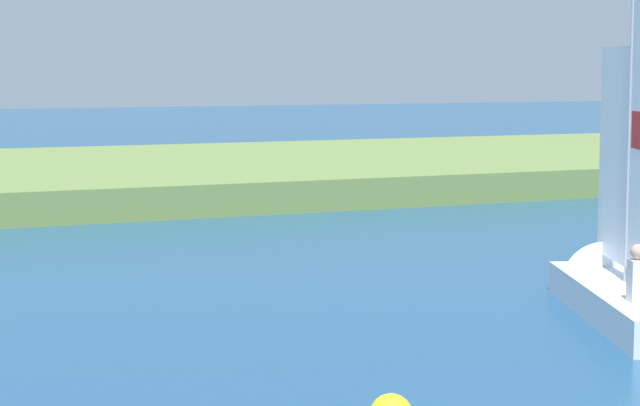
{
  "coord_description": "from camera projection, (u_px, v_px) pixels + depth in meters",
  "views": [
    {
      "loc": [
        -5.62,
        -6.05,
        3.5
      ],
      "look_at": [
        2.46,
        12.64,
        1.2
      ],
      "focal_mm": 67.07,
      "sensor_mm": 36.0,
      "label": 1
    }
  ],
  "objects": [
    {
      "name": "sailboat",
      "position": [
        620.0,
        279.0,
        17.38
      ],
      "size": [
        3.08,
        5.22,
        6.12
      ],
      "rotation": [
        0.0,
        0.0,
        1.2
      ],
      "color": "silver",
      "rests_on": "ground"
    },
    {
      "name": "shore_bank",
      "position": [
        24.0,
        179.0,
        33.55
      ],
      "size": [
        80.0,
        14.86,
        0.79
      ],
      "primitive_type": "cube",
      "color": "olive",
      "rests_on": "ground"
    }
  ]
}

